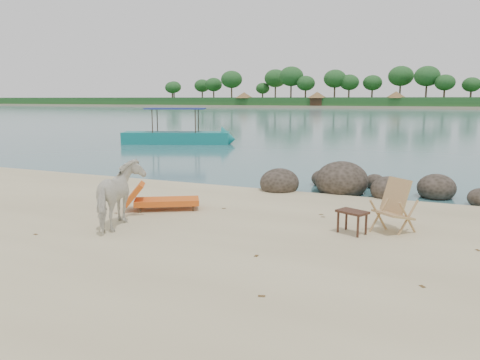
% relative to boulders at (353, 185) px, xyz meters
% --- Properties ---
extents(water, '(400.00, 400.00, 0.00)m').
position_rel_boulders_xyz_m(water, '(-0.86, 83.30, -0.22)').
color(water, '#37696E').
rests_on(water, ground).
extents(far_shore, '(420.00, 90.00, 1.40)m').
position_rel_boulders_xyz_m(far_shore, '(-0.86, 163.30, -0.22)').
color(far_shore, tan).
rests_on(far_shore, ground).
extents(far_scenery, '(420.00, 18.00, 9.50)m').
position_rel_boulders_xyz_m(far_scenery, '(-0.83, 129.99, 2.92)').
color(far_scenery, '#1E4C1E').
rests_on(far_scenery, ground).
extents(boulders, '(6.32, 2.88, 1.16)m').
position_rel_boulders_xyz_m(boulders, '(0.00, 0.00, 0.00)').
color(boulders, '#2A241C').
rests_on(boulders, ground).
extents(cow, '(1.25, 1.78, 1.37)m').
position_rel_boulders_xyz_m(cow, '(-3.79, -5.88, 0.47)').
color(cow, white).
rests_on(cow, ground).
extents(side_table, '(0.68, 0.58, 0.47)m').
position_rel_boulders_xyz_m(side_table, '(0.78, -4.45, 0.02)').
color(side_table, '#311C13').
rests_on(side_table, ground).
extents(lounge_chair, '(2.01, 1.57, 0.58)m').
position_rel_boulders_xyz_m(lounge_chair, '(-3.75, -4.16, 0.07)').
color(lounge_chair, orange).
rests_on(lounge_chair, ground).
extents(deck_chair, '(1.00, 1.01, 1.06)m').
position_rel_boulders_xyz_m(deck_chair, '(1.51, -4.00, 0.31)').
color(deck_chair, tan).
rests_on(deck_chair, ground).
extents(boat_near, '(7.40, 4.19, 3.54)m').
position_rel_boulders_xyz_m(boat_near, '(-12.90, 11.27, 1.55)').
color(boat_near, '#127877').
rests_on(boat_near, water).
extents(dead_leaves, '(8.16, 7.09, 0.00)m').
position_rel_boulders_xyz_m(dead_leaves, '(-1.23, -6.42, -0.21)').
color(dead_leaves, brown).
rests_on(dead_leaves, ground).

